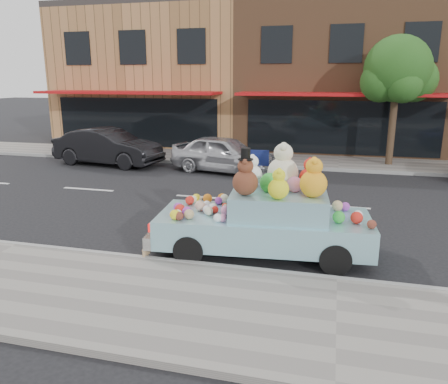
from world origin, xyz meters
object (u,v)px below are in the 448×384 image
(street_tree, at_px, (398,75))
(car_dark, at_px, (108,147))
(art_car, at_px, (266,216))
(car_silver, at_px, (224,154))

(street_tree, relative_size, car_dark, 1.12)
(street_tree, bearing_deg, art_car, -108.45)
(street_tree, distance_m, art_car, 11.42)
(street_tree, xyz_separation_m, art_car, (-3.50, -10.48, -2.88))
(street_tree, distance_m, car_silver, 7.55)
(street_tree, height_order, car_silver, street_tree)
(car_dark, bearing_deg, art_car, -127.22)
(car_dark, relative_size, art_car, 1.00)
(car_silver, bearing_deg, art_car, -146.86)
(art_car, bearing_deg, street_tree, 66.16)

